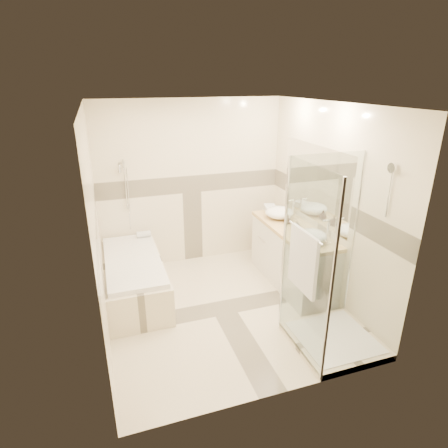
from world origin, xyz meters
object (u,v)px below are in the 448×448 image
object	(u,v)px
vessel_sink_far	(312,236)
vessel_sink_near	(279,213)
bathtub	(134,275)
amenity_bottle_b	(288,219)
shower_enclosure	(325,303)
vanity	(292,256)
amenity_bottle_a	(297,226)

from	to	relation	value
vessel_sink_far	vessel_sink_near	bearing A→B (deg)	90.00
bathtub	vessel_sink_far	distance (m)	2.37
amenity_bottle_b	shower_enclosure	bearing A→B (deg)	-100.79
vanity	amenity_bottle_b	distance (m)	0.52
vessel_sink_near	shower_enclosure	bearing A→B (deg)	-99.17
vanity	bathtub	bearing A→B (deg)	170.75
vanity	shower_enclosure	world-z (taller)	shower_enclosure
shower_enclosure	vanity	bearing A→B (deg)	77.03
vessel_sink_far	amenity_bottle_b	bearing A→B (deg)	90.00
amenity_bottle_a	vanity	bearing A→B (deg)	79.37
bathtub	vanity	bearing A→B (deg)	-9.25
bathtub	vessel_sink_far	xyz separation A→B (m)	(2.13, -0.83, 0.62)
vanity	amenity_bottle_b	world-z (taller)	amenity_bottle_b
bathtub	vessel_sink_near	world-z (taller)	vessel_sink_near
vanity	vessel_sink_near	world-z (taller)	vessel_sink_near
bathtub	amenity_bottle_a	world-z (taller)	amenity_bottle_a
bathtub	vessel_sink_near	xyz separation A→B (m)	(2.13, 0.07, 0.62)
shower_enclosure	vessel_sink_near	distance (m)	1.76
amenity_bottle_b	vanity	bearing A→B (deg)	-82.90
vanity	amenity_bottle_a	bearing A→B (deg)	-100.63
vanity	vessel_sink_near	distance (m)	0.66
shower_enclosure	amenity_bottle_a	bearing A→B (deg)	76.81
vessel_sink_near	amenity_bottle_a	size ratio (longest dim) A/B	2.86
vessel_sink_near	amenity_bottle_a	distance (m)	0.53
shower_enclosure	vessel_sink_far	xyz separation A→B (m)	(0.27, 0.79, 0.42)
bathtub	vanity	xyz separation A→B (m)	(2.15, -0.35, 0.12)
vessel_sink_near	amenity_bottle_b	xyz separation A→B (m)	(0.00, -0.26, -0.01)
shower_enclosure	amenity_bottle_b	distance (m)	1.51
vanity	amenity_bottle_a	size ratio (longest dim) A/B	11.34
vessel_sink_near	vanity	bearing A→B (deg)	-87.27
vanity	shower_enclosure	distance (m)	1.31
vanity	amenity_bottle_b	bearing A→B (deg)	97.10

